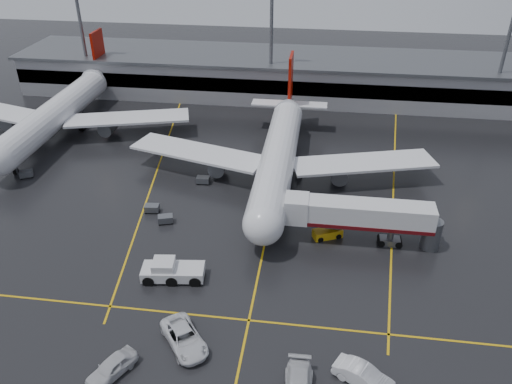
# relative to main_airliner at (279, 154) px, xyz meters

# --- Properties ---
(ground) EXTENTS (220.00, 220.00, 0.00)m
(ground) POSITION_rel_main_airliner_xyz_m (0.00, -9.70, -4.21)
(ground) COLOR black
(ground) RESTS_ON ground
(apron_line_centre) EXTENTS (0.25, 90.00, 0.02)m
(apron_line_centre) POSITION_rel_main_airliner_xyz_m (0.00, -9.70, -4.20)
(apron_line_centre) COLOR gold
(apron_line_centre) RESTS_ON ground
(apron_line_stop) EXTENTS (60.00, 0.25, 0.02)m
(apron_line_stop) POSITION_rel_main_airliner_xyz_m (0.00, -31.70, -4.20)
(apron_line_stop) COLOR gold
(apron_line_stop) RESTS_ON ground
(apron_line_left) EXTENTS (9.99, 69.35, 0.02)m
(apron_line_left) POSITION_rel_main_airliner_xyz_m (-20.00, 0.30, -4.20)
(apron_line_left) COLOR gold
(apron_line_left) RESTS_ON ground
(apron_line_right) EXTENTS (7.57, 69.64, 0.02)m
(apron_line_right) POSITION_rel_main_airliner_xyz_m (18.00, 0.30, -4.20)
(apron_line_right) COLOR gold
(apron_line_right) RESTS_ON ground
(terminal) EXTENTS (122.00, 19.00, 8.60)m
(terminal) POSITION_rel_main_airliner_xyz_m (0.00, 38.23, 0.11)
(terminal) COLOR gray
(terminal) RESTS_ON ground
(light_mast_left) EXTENTS (3.00, 1.20, 25.45)m
(light_mast_left) POSITION_rel_main_airliner_xyz_m (-45.00, 32.30, 10.27)
(light_mast_left) COLOR #595B60
(light_mast_left) RESTS_ON ground
(light_mast_mid) EXTENTS (3.00, 1.20, 25.45)m
(light_mast_mid) POSITION_rel_main_airliner_xyz_m (-5.00, 32.30, 10.27)
(light_mast_mid) COLOR #595B60
(light_mast_mid) RESTS_ON ground
(light_mast_right) EXTENTS (3.00, 1.20, 25.45)m
(light_mast_right) POSITION_rel_main_airliner_xyz_m (40.00, 32.30, 10.27)
(light_mast_right) COLOR #595B60
(light_mast_right) RESTS_ON ground
(main_airliner) EXTENTS (48.80, 45.60, 14.10)m
(main_airliner) POSITION_rel_main_airliner_xyz_m (0.00, 0.00, 0.00)
(main_airliner) COLOR silver
(main_airliner) RESTS_ON ground
(second_airliner) EXTENTS (48.80, 45.60, 14.10)m
(second_airliner) POSITION_rel_main_airliner_xyz_m (-42.00, 12.00, 0.00)
(second_airliner) COLOR silver
(second_airliner) RESTS_ON ground
(jet_bridge) EXTENTS (19.90, 3.40, 6.05)m
(jet_bridge) POSITION_rel_main_airliner_xyz_m (11.87, -15.70, -0.28)
(jet_bridge) COLOR silver
(jet_bridge) RESTS_ON ground
(pushback_tractor) EXTENTS (7.58, 3.91, 2.60)m
(pushback_tractor) POSITION_rel_main_airliner_xyz_m (-10.04, -26.11, -3.17)
(pushback_tractor) COLOR silver
(pushback_tractor) RESTS_ON ground
(belt_loader) EXTENTS (4.12, 3.00, 2.41)m
(belt_loader) POSITION_rel_main_airliner_xyz_m (8.00, -15.26, -3.62)
(belt_loader) COLOR gold
(belt_loader) RESTS_ON ground
(service_van_a) EXTENTS (6.51, 7.21, 1.86)m
(service_van_a) POSITION_rel_main_airliner_xyz_m (-5.91, -35.90, -3.28)
(service_van_a) COLOR silver
(service_van_a) RESTS_ON ground
(service_van_c) EXTENTS (6.03, 4.43, 1.90)m
(service_van_c) POSITION_rel_main_airliner_xyz_m (11.71, -38.19, -3.26)
(service_van_c) COLOR silver
(service_van_c) RESTS_ON ground
(service_van_d) EXTENTS (4.36, 5.65, 1.80)m
(service_van_d) POSITION_rel_main_airliner_xyz_m (-11.76, -40.40, -3.31)
(service_van_d) COLOR silver
(service_van_d) RESTS_ON ground
(baggage_cart_a) EXTENTS (2.30, 1.85, 1.12)m
(baggage_cart_a) POSITION_rel_main_airliner_xyz_m (-14.11, -14.93, -3.58)
(baggage_cart_a) COLOR #595B60
(baggage_cart_a) RESTS_ON ground
(baggage_cart_b) EXTENTS (2.12, 1.49, 1.12)m
(baggage_cart_b) POSITION_rel_main_airliner_xyz_m (-16.80, -12.53, -3.58)
(baggage_cart_b) COLOR #595B60
(baggage_cart_b) RESTS_ON ground
(baggage_cart_c) EXTENTS (2.04, 1.36, 1.12)m
(baggage_cart_c) POSITION_rel_main_airliner_xyz_m (-11.45, -3.53, -3.58)
(baggage_cart_c) COLOR #595B60
(baggage_cart_c) RESTS_ON ground
(baggage_cart_d) EXTENTS (2.10, 1.46, 1.12)m
(baggage_cart_d) POSITION_rel_main_airliner_xyz_m (-45.37, 1.22, -3.58)
(baggage_cart_d) COLOR #595B60
(baggage_cart_d) RESTS_ON ground
(baggage_cart_e) EXTENTS (2.37, 2.06, 1.12)m
(baggage_cart_e) POSITION_rel_main_airliner_xyz_m (-39.73, -5.50, -3.58)
(baggage_cart_e) COLOR #595B60
(baggage_cart_e) RESTS_ON ground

